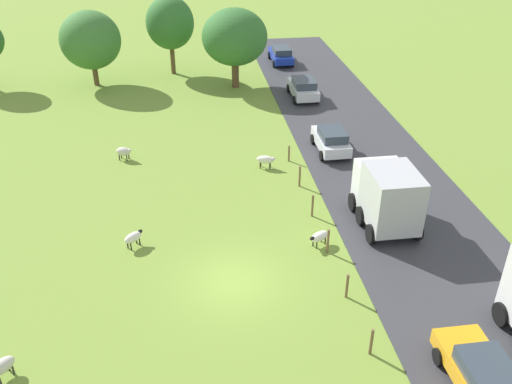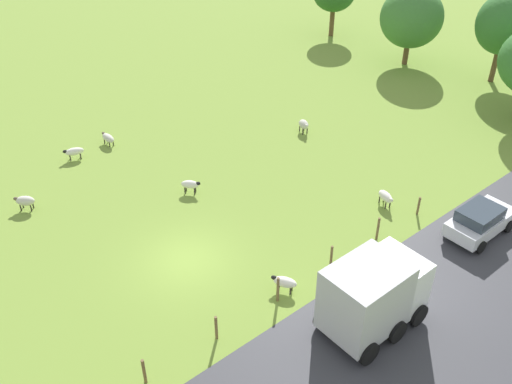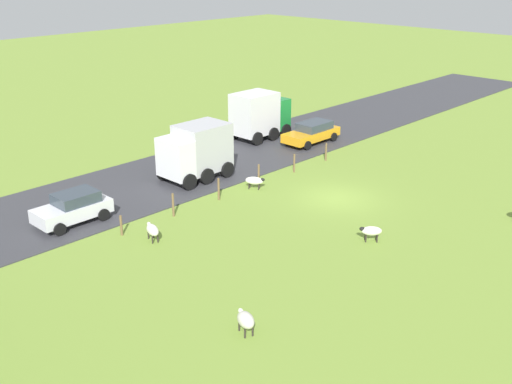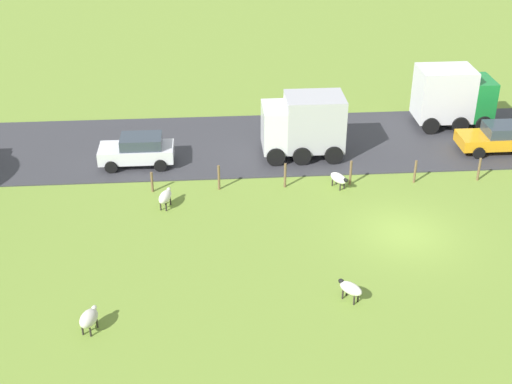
{
  "view_description": "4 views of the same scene",
  "coord_description": "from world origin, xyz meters",
  "px_view_note": "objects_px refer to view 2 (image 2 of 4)",
  "views": [
    {
      "loc": [
        -1.65,
        -19.0,
        15.69
      ],
      "look_at": [
        1.86,
        6.12,
        0.9
      ],
      "focal_mm": 38.63,
      "sensor_mm": 36.0,
      "label": 1
    },
    {
      "loc": [
        17.14,
        -10.07,
        17.29
      ],
      "look_at": [
        -0.77,
        4.84,
        1.31
      ],
      "focal_mm": 39.19,
      "sensor_mm": 36.0,
      "label": 2
    },
    {
      "loc": [
        -18.88,
        26.04,
        12.82
      ],
      "look_at": [
        2.34,
        4.14,
        0.92
      ],
      "focal_mm": 42.83,
      "sensor_mm": 36.0,
      "label": 3
    },
    {
      "loc": [
        -25.47,
        8.38,
        16.4
      ],
      "look_at": [
        2.24,
        6.35,
        1.09
      ],
      "focal_mm": 49.35,
      "sensor_mm": 36.0,
      "label": 4
    }
  ],
  "objects_px": {
    "tree_0": "(412,18)",
    "sheep_6": "(304,125)",
    "sheep_4": "(25,201)",
    "sheep_5": "(190,184)",
    "tree_3": "(505,24)",
    "sheep_1": "(285,282)",
    "sheep_3": "(386,197)",
    "sheep_2": "(74,152)",
    "sheep_0": "(108,138)",
    "car_3": "(480,220)",
    "truck_1": "(373,294)"
  },
  "relations": [
    {
      "from": "tree_0",
      "to": "sheep_6",
      "type": "bearing_deg",
      "value": -77.49
    },
    {
      "from": "sheep_4",
      "to": "tree_0",
      "type": "relative_size",
      "value": 0.18
    },
    {
      "from": "sheep_5",
      "to": "tree_3",
      "type": "xyz_separation_m",
      "value": [
        2.17,
        26.4,
        3.91
      ]
    },
    {
      "from": "sheep_1",
      "to": "sheep_5",
      "type": "xyz_separation_m",
      "value": [
        -8.86,
        1.14,
        0.03
      ]
    },
    {
      "from": "tree_3",
      "to": "sheep_6",
      "type": "bearing_deg",
      "value": -100.93
    },
    {
      "from": "sheep_5",
      "to": "sheep_6",
      "type": "relative_size",
      "value": 0.94
    },
    {
      "from": "sheep_3",
      "to": "sheep_6",
      "type": "relative_size",
      "value": 1.12
    },
    {
      "from": "sheep_2",
      "to": "tree_0",
      "type": "distance_m",
      "value": 27.85
    },
    {
      "from": "sheep_2",
      "to": "sheep_1",
      "type": "bearing_deg",
      "value": 7.6
    },
    {
      "from": "sheep_0",
      "to": "sheep_3",
      "type": "bearing_deg",
      "value": 28.05
    },
    {
      "from": "sheep_0",
      "to": "sheep_2",
      "type": "xyz_separation_m",
      "value": [
        0.31,
        -2.39,
        0.05
      ]
    },
    {
      "from": "tree_3",
      "to": "car_3",
      "type": "xyz_separation_m",
      "value": [
        9.86,
        -17.63,
        -3.57
      ]
    },
    {
      "from": "sheep_0",
      "to": "car_3",
      "type": "bearing_deg",
      "value": 26.14
    },
    {
      "from": "sheep_2",
      "to": "sheep_5",
      "type": "distance_m",
      "value": 8.1
    },
    {
      "from": "sheep_2",
      "to": "sheep_6",
      "type": "relative_size",
      "value": 1.14
    },
    {
      "from": "sheep_0",
      "to": "tree_3",
      "type": "xyz_separation_m",
      "value": [
        9.88,
        27.32,
        3.98
      ]
    },
    {
      "from": "sheep_0",
      "to": "car_3",
      "type": "relative_size",
      "value": 0.33
    },
    {
      "from": "car_3",
      "to": "truck_1",
      "type": "bearing_deg",
      "value": -86.55
    },
    {
      "from": "sheep_6",
      "to": "tree_0",
      "type": "bearing_deg",
      "value": 102.51
    },
    {
      "from": "tree_0",
      "to": "tree_3",
      "type": "height_order",
      "value": "tree_3"
    },
    {
      "from": "sheep_0",
      "to": "tree_0",
      "type": "xyz_separation_m",
      "value": [
        3.38,
        25.1,
        3.34
      ]
    },
    {
      "from": "sheep_1",
      "to": "sheep_6",
      "type": "bearing_deg",
      "value": 132.96
    },
    {
      "from": "sheep_2",
      "to": "truck_1",
      "type": "bearing_deg",
      "value": 9.73
    },
    {
      "from": "truck_1",
      "to": "sheep_4",
      "type": "bearing_deg",
      "value": -155.66
    },
    {
      "from": "tree_0",
      "to": "sheep_5",
      "type": "bearing_deg",
      "value": -79.84
    },
    {
      "from": "sheep_2",
      "to": "sheep_3",
      "type": "bearing_deg",
      "value": 35.13
    },
    {
      "from": "sheep_1",
      "to": "sheep_3",
      "type": "relative_size",
      "value": 0.95
    },
    {
      "from": "tree_3",
      "to": "sheep_0",
      "type": "bearing_deg",
      "value": -109.88
    },
    {
      "from": "sheep_3",
      "to": "sheep_5",
      "type": "relative_size",
      "value": 1.2
    },
    {
      "from": "sheep_2",
      "to": "tree_3",
      "type": "bearing_deg",
      "value": 72.15
    },
    {
      "from": "sheep_5",
      "to": "sheep_6",
      "type": "xyz_separation_m",
      "value": [
        -1.08,
        9.54,
        0.03
      ]
    },
    {
      "from": "tree_0",
      "to": "truck_1",
      "type": "bearing_deg",
      "value": -54.94
    },
    {
      "from": "car_3",
      "to": "sheep_0",
      "type": "bearing_deg",
      "value": -153.86
    },
    {
      "from": "sheep_6",
      "to": "tree_3",
      "type": "distance_m",
      "value": 17.61
    },
    {
      "from": "sheep_5",
      "to": "truck_1",
      "type": "bearing_deg",
      "value": 0.52
    },
    {
      "from": "sheep_2",
      "to": "car_3",
      "type": "distance_m",
      "value": 22.88
    },
    {
      "from": "sheep_3",
      "to": "sheep_5",
      "type": "bearing_deg",
      "value": -136.31
    },
    {
      "from": "sheep_1",
      "to": "tree_3",
      "type": "bearing_deg",
      "value": 103.65
    },
    {
      "from": "sheep_0",
      "to": "sheep_1",
      "type": "xyz_separation_m",
      "value": [
        16.57,
        -0.22,
        0.04
      ]
    },
    {
      "from": "sheep_5",
      "to": "tree_0",
      "type": "bearing_deg",
      "value": 100.16
    },
    {
      "from": "sheep_3",
      "to": "tree_3",
      "type": "distance_m",
      "value": 20.31
    },
    {
      "from": "sheep_1",
      "to": "sheep_3",
      "type": "height_order",
      "value": "sheep_3"
    },
    {
      "from": "sheep_2",
      "to": "sheep_5",
      "type": "xyz_separation_m",
      "value": [
        7.4,
        3.31,
        0.03
      ]
    },
    {
      "from": "sheep_0",
      "to": "sheep_3",
      "type": "relative_size",
      "value": 1.02
    },
    {
      "from": "sheep_1",
      "to": "tree_0",
      "type": "relative_size",
      "value": 0.19
    },
    {
      "from": "sheep_0",
      "to": "sheep_1",
      "type": "relative_size",
      "value": 1.07
    },
    {
      "from": "sheep_6",
      "to": "car_3",
      "type": "relative_size",
      "value": 0.28
    },
    {
      "from": "sheep_6",
      "to": "sheep_1",
      "type": "bearing_deg",
      "value": -47.04
    },
    {
      "from": "sheep_6",
      "to": "truck_1",
      "type": "relative_size",
      "value": 0.26
    },
    {
      "from": "sheep_4",
      "to": "car_3",
      "type": "distance_m",
      "value": 22.97
    }
  ]
}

